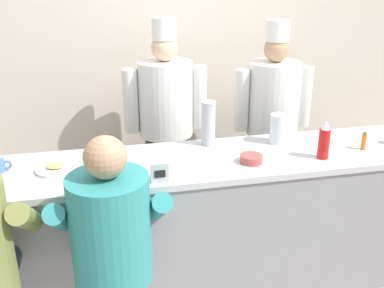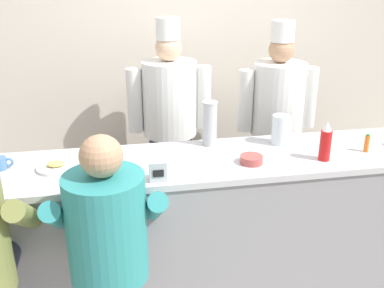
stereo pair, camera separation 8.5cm
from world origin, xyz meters
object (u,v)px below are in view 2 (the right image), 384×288
object	(u,v)px
ketchup_bottle_red	(326,142)
breakfast_plate	(56,167)
cook_in_whites_near	(170,116)
diner_seated_teal	(107,232)
cereal_bowl	(251,159)
cup_stack_steel	(210,123)
coffee_mug_blue	(0,163)
napkin_dispenser_chrome	(158,171)
hot_sauce_bottle_orange	(367,143)
cook_in_whites_far	(277,116)
water_pitcher_clear	(281,130)

from	to	relation	value
ketchup_bottle_red	breakfast_plate	world-z (taller)	ketchup_bottle_red
cook_in_whites_near	diner_seated_teal	bearing A→B (deg)	-109.45
breakfast_plate	cereal_bowl	size ratio (longest dim) A/B	1.65
breakfast_plate	cup_stack_steel	size ratio (longest dim) A/B	0.77
coffee_mug_blue	cup_stack_steel	size ratio (longest dim) A/B	0.40
napkin_dispenser_chrome	hot_sauce_bottle_orange	bearing A→B (deg)	7.26
diner_seated_teal	cook_in_whites_far	world-z (taller)	cook_in_whites_far
cup_stack_steel	diner_seated_teal	distance (m)	1.10
breakfast_plate	cereal_bowl	bearing A→B (deg)	-6.51
water_pitcher_clear	cook_in_whites_far	bearing A→B (deg)	70.90
breakfast_plate	cook_in_whites_near	size ratio (longest dim) A/B	0.13
cereal_bowl	coffee_mug_blue	world-z (taller)	coffee_mug_blue
breakfast_plate	cereal_bowl	xyz separation A→B (m)	(1.19, -0.14, 0.01)
cereal_bowl	diner_seated_teal	bearing A→B (deg)	-153.49
napkin_dispenser_chrome	cook_in_whites_far	world-z (taller)	cook_in_whites_far
water_pitcher_clear	cereal_bowl	xyz separation A→B (m)	(-0.29, -0.28, -0.08)
hot_sauce_bottle_orange	breakfast_plate	distance (m)	1.99
water_pitcher_clear	coffee_mug_blue	distance (m)	1.81
ketchup_bottle_red	cereal_bowl	xyz separation A→B (m)	(-0.47, 0.03, -0.09)
water_pitcher_clear	coffee_mug_blue	size ratio (longest dim) A/B	1.69
hot_sauce_bottle_orange	cereal_bowl	size ratio (longest dim) A/B	0.86
water_pitcher_clear	cup_stack_steel	xyz separation A→B (m)	(-0.48, 0.07, 0.05)
cup_stack_steel	ketchup_bottle_red	bearing A→B (deg)	-30.41
coffee_mug_blue	cook_in_whites_far	distance (m)	2.18
ketchup_bottle_red	coffee_mug_blue	bearing A→B (deg)	173.50
cup_stack_steel	cook_in_whites_near	world-z (taller)	cook_in_whites_near
napkin_dispenser_chrome	cook_in_whites_near	size ratio (longest dim) A/B	0.07
cup_stack_steel	cook_in_whites_far	distance (m)	0.95
water_pitcher_clear	cereal_bowl	bearing A→B (deg)	-136.37
diner_seated_teal	cook_in_whites_near	distance (m)	1.60
diner_seated_teal	cook_in_whites_far	bearing A→B (deg)	44.50
hot_sauce_bottle_orange	cook_in_whites_far	size ratio (longest dim) A/B	0.07
water_pitcher_clear	breakfast_plate	xyz separation A→B (m)	(-1.48, -0.14, -0.09)
ketchup_bottle_red	coffee_mug_blue	xyz separation A→B (m)	(-1.98, 0.23, -0.08)
cook_in_whites_far	breakfast_plate	bearing A→B (deg)	-154.56
coffee_mug_blue	napkin_dispenser_chrome	xyz separation A→B (m)	(0.92, -0.33, 0.02)
cook_in_whites_far	ketchup_bottle_red	bearing A→B (deg)	-93.32
ketchup_bottle_red	breakfast_plate	bearing A→B (deg)	174.18
ketchup_bottle_red	cereal_bowl	world-z (taller)	ketchup_bottle_red
hot_sauce_bottle_orange	breakfast_plate	bearing A→B (deg)	177.27
breakfast_plate	coffee_mug_blue	bearing A→B (deg)	170.09
coffee_mug_blue	cereal_bowl	bearing A→B (deg)	-7.25
hot_sauce_bottle_orange	cook_in_whites_near	xyz separation A→B (m)	(-1.17, 1.02, -0.07)
coffee_mug_blue	cook_in_whites_far	xyz separation A→B (m)	(2.04, 0.76, -0.06)
hot_sauce_bottle_orange	cereal_bowl	world-z (taller)	hot_sauce_bottle_orange
cereal_bowl	diner_seated_teal	distance (m)	1.01
breakfast_plate	diner_seated_teal	xyz separation A→B (m)	(0.29, -0.58, -0.13)
breakfast_plate	cup_stack_steel	distance (m)	1.03
ketchup_bottle_red	cook_in_whites_near	world-z (taller)	cook_in_whites_near
napkin_dispenser_chrome	cook_in_whites_far	size ratio (longest dim) A/B	0.07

